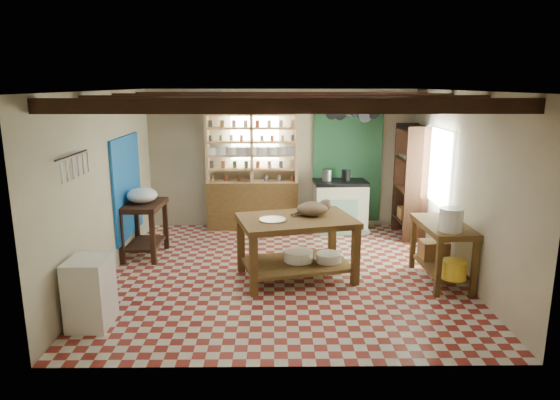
{
  "coord_description": "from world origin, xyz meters",
  "views": [
    {
      "loc": [
        -0.13,
        -6.87,
        2.69
      ],
      "look_at": [
        -0.05,
        0.3,
        1.02
      ],
      "focal_mm": 32.0,
      "sensor_mm": 36.0,
      "label": 1
    }
  ],
  "objects_px": {
    "work_table": "(296,248)",
    "right_counter": "(442,252)",
    "prep_table": "(144,230)",
    "white_cabinet": "(90,292)",
    "stove": "(340,206)",
    "cat": "(313,209)"
  },
  "relations": [
    {
      "from": "cat",
      "to": "work_table",
      "type": "bearing_deg",
      "value": -178.69
    },
    {
      "from": "work_table",
      "to": "prep_table",
      "type": "xyz_separation_m",
      "value": [
        -2.37,
        0.95,
        -0.0
      ]
    },
    {
      "from": "work_table",
      "to": "prep_table",
      "type": "bearing_deg",
      "value": 143.85
    },
    {
      "from": "work_table",
      "to": "prep_table",
      "type": "relative_size",
      "value": 1.77
    },
    {
      "from": "work_table",
      "to": "right_counter",
      "type": "relative_size",
      "value": 1.34
    },
    {
      "from": "prep_table",
      "to": "white_cabinet",
      "type": "height_order",
      "value": "prep_table"
    },
    {
      "from": "prep_table",
      "to": "white_cabinet",
      "type": "bearing_deg",
      "value": -87.81
    },
    {
      "from": "prep_table",
      "to": "cat",
      "type": "bearing_deg",
      "value": -15.22
    },
    {
      "from": "stove",
      "to": "work_table",
      "type": "bearing_deg",
      "value": -114.0
    },
    {
      "from": "prep_table",
      "to": "cat",
      "type": "xyz_separation_m",
      "value": [
        2.6,
        -0.84,
        0.54
      ]
    },
    {
      "from": "prep_table",
      "to": "white_cabinet",
      "type": "relative_size",
      "value": 1.11
    },
    {
      "from": "cat",
      "to": "stove",
      "type": "bearing_deg",
      "value": 48.81
    },
    {
      "from": "cat",
      "to": "prep_table",
      "type": "bearing_deg",
      "value": 137.8
    },
    {
      "from": "work_table",
      "to": "right_counter",
      "type": "distance_m",
      "value": 2.01
    },
    {
      "from": "right_counter",
      "to": "cat",
      "type": "bearing_deg",
      "value": 170.03
    },
    {
      "from": "work_table",
      "to": "stove",
      "type": "height_order",
      "value": "stove"
    },
    {
      "from": "stove",
      "to": "white_cabinet",
      "type": "bearing_deg",
      "value": -134.22
    },
    {
      "from": "work_table",
      "to": "stove",
      "type": "relative_size",
      "value": 1.6
    },
    {
      "from": "work_table",
      "to": "right_counter",
      "type": "bearing_deg",
      "value": -18.09
    },
    {
      "from": "right_counter",
      "to": "work_table",
      "type": "bearing_deg",
      "value": 174.03
    },
    {
      "from": "work_table",
      "to": "white_cabinet",
      "type": "xyz_separation_m",
      "value": [
        -2.39,
        -1.39,
        -0.04
      ]
    },
    {
      "from": "white_cabinet",
      "to": "cat",
      "type": "bearing_deg",
      "value": 30.78
    }
  ]
}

